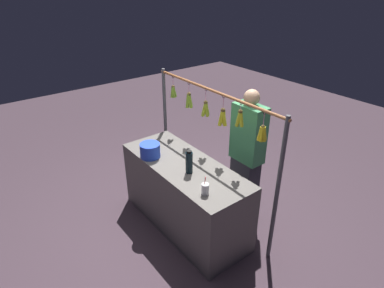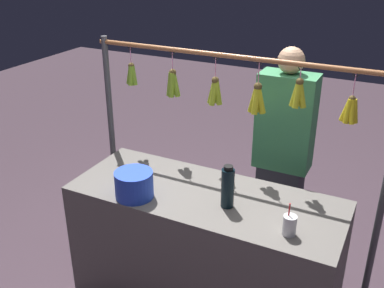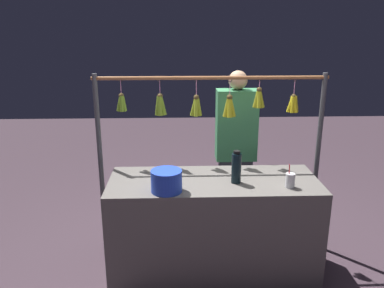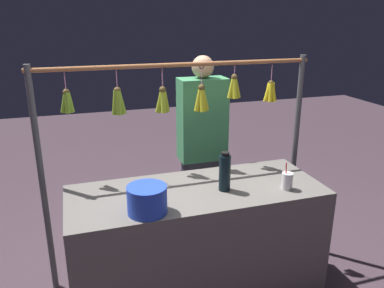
% 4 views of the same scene
% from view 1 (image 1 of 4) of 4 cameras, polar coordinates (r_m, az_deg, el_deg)
% --- Properties ---
extents(ground_plane, '(12.00, 12.00, 0.00)m').
position_cam_1_polar(ground_plane, '(4.22, -1.21, -13.46)').
color(ground_plane, '#45343E').
extents(market_counter, '(1.72, 0.67, 0.85)m').
position_cam_1_polar(market_counter, '(3.95, -1.27, -8.80)').
color(market_counter, '#66605B').
rests_on(market_counter, ground).
extents(display_rack, '(2.05, 0.12, 1.67)m').
position_cam_1_polar(display_rack, '(3.78, 3.62, 2.75)').
color(display_rack, '#4C4C51').
rests_on(display_rack, ground).
extents(water_bottle, '(0.08, 0.08, 0.27)m').
position_cam_1_polar(water_bottle, '(3.50, -0.51, -3.18)').
color(water_bottle, black).
rests_on(water_bottle, market_counter).
extents(blue_bucket, '(0.24, 0.24, 0.17)m').
position_cam_1_polar(blue_bucket, '(3.85, -7.30, -1.11)').
color(blue_bucket, blue).
rests_on(blue_bucket, market_counter).
extents(drink_cup, '(0.07, 0.07, 0.19)m').
position_cam_1_polar(drink_cup, '(3.22, 2.31, -7.81)').
color(drink_cup, silver).
rests_on(drink_cup, market_counter).
extents(vendor_person, '(0.39, 0.21, 1.66)m').
position_cam_1_polar(vendor_person, '(3.97, 9.45, -2.26)').
color(vendor_person, '#2D2D38').
rests_on(vendor_person, ground).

